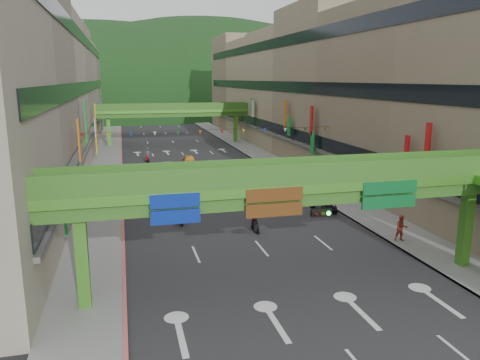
# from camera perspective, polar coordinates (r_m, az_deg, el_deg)

# --- Properties ---
(ground) EXTENTS (320.00, 320.00, 0.00)m
(ground) POSITION_cam_1_polar(r_m,az_deg,el_deg) (22.04, 12.18, -18.90)
(ground) COLOR black
(ground) RESTS_ON ground
(road_slab) EXTENTS (18.00, 140.00, 0.02)m
(road_slab) POSITION_cam_1_polar(r_m,az_deg,el_deg) (68.27, -6.58, 2.69)
(road_slab) COLOR #28282B
(road_slab) RESTS_ON ground
(sidewalk_left) EXTENTS (4.00, 140.00, 0.15)m
(sidewalk_left) POSITION_cam_1_polar(r_m,az_deg,el_deg) (67.74, -15.85, 2.28)
(sidewalk_left) COLOR gray
(sidewalk_left) RESTS_ON ground
(sidewalk_right) EXTENTS (4.00, 140.00, 0.15)m
(sidewalk_right) POSITION_cam_1_polar(r_m,az_deg,el_deg) (70.52, 2.32, 3.12)
(sidewalk_right) COLOR gray
(sidewalk_right) RESTS_ON ground
(curb_left) EXTENTS (0.20, 140.00, 0.18)m
(curb_left) POSITION_cam_1_polar(r_m,az_deg,el_deg) (67.70, -14.24, 2.38)
(curb_left) COLOR #CC5959
(curb_left) RESTS_ON ground
(curb_right) EXTENTS (0.20, 140.00, 0.18)m
(curb_right) POSITION_cam_1_polar(r_m,az_deg,el_deg) (70.01, 0.82, 3.08)
(curb_right) COLOR gray
(curb_right) RESTS_ON ground
(building_row_left) EXTENTS (12.80, 95.00, 19.00)m
(building_row_left) POSITION_cam_1_polar(r_m,az_deg,el_deg) (67.56, -23.15, 9.76)
(building_row_left) COLOR #9E937F
(building_row_left) RESTS_ON ground
(building_row_right) EXTENTS (12.80, 95.00, 19.00)m
(building_row_right) POSITION_cam_1_polar(r_m,az_deg,el_deg) (72.30, 8.53, 10.70)
(building_row_right) COLOR gray
(building_row_right) RESTS_ON ground
(overpass_near) EXTENTS (28.00, 12.27, 7.10)m
(overpass_near) POSITION_cam_1_polar(r_m,az_deg,el_deg) (24.93, 9.21, -2.05)
(overpass_near) COLOR #4C9E2D
(overpass_near) RESTS_ON ground
(overpass_far) EXTENTS (28.00, 2.20, 7.10)m
(overpass_far) POSITION_cam_1_polar(r_m,az_deg,el_deg) (82.44, -8.09, 8.07)
(overpass_far) COLOR #4C9E2D
(overpass_far) RESTS_ON ground
(hill_left) EXTENTS (168.00, 140.00, 112.00)m
(hill_left) POSITION_cam_1_polar(r_m,az_deg,el_deg) (177.23, -16.30, 8.16)
(hill_left) COLOR #1C4419
(hill_left) RESTS_ON ground
(hill_right) EXTENTS (208.00, 176.00, 128.00)m
(hill_right) POSITION_cam_1_polar(r_m,az_deg,el_deg) (199.96, -4.45, 9.03)
(hill_right) COLOR #1C4419
(hill_right) RESTS_ON ground
(bunting_string) EXTENTS (26.00, 0.36, 0.47)m
(bunting_string) POSITION_cam_1_polar(r_m,az_deg,el_deg) (47.87, -3.53, 5.85)
(bunting_string) COLOR black
(bunting_string) RESTS_ON ground
(scooter_rider_near) EXTENTS (0.63, 1.60, 1.93)m
(scooter_rider_near) POSITION_cam_1_polar(r_m,az_deg,el_deg) (37.22, -7.24, -4.07)
(scooter_rider_near) COLOR black
(scooter_rider_near) RESTS_ON ground
(scooter_rider_mid) EXTENTS (0.85, 1.60, 1.97)m
(scooter_rider_mid) POSITION_cam_1_polar(r_m,az_deg,el_deg) (35.17, 1.87, -4.75)
(scooter_rider_mid) COLOR black
(scooter_rider_mid) RESTS_ON ground
(scooter_rider_left) EXTENTS (1.01, 1.60, 2.01)m
(scooter_rider_left) POSITION_cam_1_polar(r_m,az_deg,el_deg) (43.53, -7.56, -1.51)
(scooter_rider_left) COLOR gray
(scooter_rider_left) RESTS_ON ground
(scooter_rider_far) EXTENTS (0.90, 1.59, 2.02)m
(scooter_rider_far) POSITION_cam_1_polar(r_m,az_deg,el_deg) (65.51, -11.22, 3.03)
(scooter_rider_far) COLOR maroon
(scooter_rider_far) RESTS_ON ground
(parked_scooter_row) EXTENTS (1.60, 9.35, 1.08)m
(parked_scooter_row) POSITION_cam_1_polar(r_m,az_deg,el_deg) (44.07, 8.40, -2.01)
(parked_scooter_row) COLOR black
(parked_scooter_row) RESTS_ON ground
(car_silver) EXTENTS (1.71, 4.33, 1.40)m
(car_silver) POSITION_cam_1_polar(r_m,az_deg,el_deg) (56.92, -8.81, 1.41)
(car_silver) COLOR silver
(car_silver) RESTS_ON ground
(car_yellow) EXTENTS (1.78, 4.16, 1.40)m
(car_yellow) POSITION_cam_1_polar(r_m,az_deg,el_deg) (61.79, -6.18, 2.34)
(car_yellow) COLOR #F5A83A
(car_yellow) RESTS_ON ground
(pedestrian_red) EXTENTS (1.02, 0.87, 1.84)m
(pedestrian_red) POSITION_cam_1_polar(r_m,az_deg,el_deg) (34.73, 19.07, -5.81)
(pedestrian_red) COLOR #B7442C
(pedestrian_red) RESTS_ON ground
(pedestrian_dark) EXTENTS (1.12, 0.83, 1.77)m
(pedestrian_dark) POSITION_cam_1_polar(r_m,az_deg,el_deg) (57.35, 5.74, 1.76)
(pedestrian_dark) COLOR black
(pedestrian_dark) RESTS_ON ground
(pedestrian_blue) EXTENTS (0.79, 0.57, 1.57)m
(pedestrian_blue) POSITION_cam_1_polar(r_m,az_deg,el_deg) (52.09, 9.06, 0.49)
(pedestrian_blue) COLOR navy
(pedestrian_blue) RESTS_ON ground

